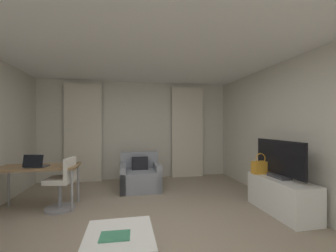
{
  "coord_description": "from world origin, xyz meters",
  "views": [
    {
      "loc": [
        -0.31,
        -2.71,
        1.44
      ],
      "look_at": [
        0.48,
        1.21,
        1.42
      ],
      "focal_mm": 22.35,
      "sensor_mm": 36.0,
      "label": 1
    }
  ],
  "objects": [
    {
      "name": "laptop",
      "position": [
        -1.78,
        1.12,
        0.78
      ],
      "size": [
        0.36,
        0.3,
        0.22
      ],
      "color": "#2D2D33",
      "rests_on": "desk"
    },
    {
      "name": "handbag_primary",
      "position": [
        2.07,
        0.65,
        0.68
      ],
      "size": [
        0.3,
        0.14,
        0.37
      ],
      "color": "orange",
      "rests_on": "tv_console"
    },
    {
      "name": "desk_chair",
      "position": [
        -1.38,
        1.12,
        0.39
      ],
      "size": [
        0.48,
        0.48,
        0.88
      ],
      "color": "gray",
      "rests_on": "ground"
    },
    {
      "name": "wall_right",
      "position": [
        2.53,
        0.0,
        1.3
      ],
      "size": [
        0.06,
        6.12,
        2.6
      ],
      "color": "beige",
      "rests_on": "ground"
    },
    {
      "name": "magazine_open",
      "position": [
        -0.41,
        -0.69,
        0.39
      ],
      "size": [
        0.29,
        0.21,
        0.01
      ],
      "color": "#387F5B",
      "rests_on": "coffee_table"
    },
    {
      "name": "armchair",
      "position": [
        0.0,
        1.99,
        0.28
      ],
      "size": [
        0.87,
        0.77,
        0.81
      ],
      "color": "gray",
      "rests_on": "ground"
    },
    {
      "name": "curtain_right_panel",
      "position": [
        1.38,
        2.9,
        1.25
      ],
      "size": [
        0.9,
        0.06,
        2.5
      ],
      "color": "beige",
      "rests_on": "ground"
    },
    {
      "name": "ceiling",
      "position": [
        0.0,
        0.0,
        2.63
      ],
      "size": [
        5.12,
        6.12,
        0.06
      ],
      "primitive_type": "cube",
      "color": "white",
      "rests_on": "wall_left"
    },
    {
      "name": "tv_flatscreen",
      "position": [
        2.18,
        0.31,
        0.86
      ],
      "size": [
        0.2,
        1.08,
        0.62
      ],
      "color": "#333338",
      "rests_on": "tv_console"
    },
    {
      "name": "ground_plane",
      "position": [
        0.0,
        0.0,
        0.0
      ],
      "size": [
        12.0,
        12.0,
        0.0
      ],
      "primitive_type": "plane",
      "color": "gray"
    },
    {
      "name": "wall_window",
      "position": [
        0.0,
        3.03,
        1.3
      ],
      "size": [
        5.12,
        0.06,
        2.6
      ],
      "color": "beige",
      "rests_on": "ground"
    },
    {
      "name": "tv_console",
      "position": [
        2.18,
        0.27,
        0.28
      ],
      "size": [
        0.49,
        1.15,
        0.56
      ],
      "color": "white",
      "rests_on": "ground"
    },
    {
      "name": "desk",
      "position": [
        -1.77,
        1.23,
        0.67
      ],
      "size": [
        1.26,
        0.56,
        0.74
      ],
      "color": "olive",
      "rests_on": "ground"
    },
    {
      "name": "curtain_left_panel",
      "position": [
        -1.38,
        2.9,
        1.25
      ],
      "size": [
        0.9,
        0.06,
        2.5
      ],
      "color": "beige",
      "rests_on": "ground"
    }
  ]
}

